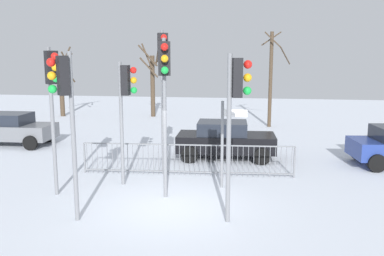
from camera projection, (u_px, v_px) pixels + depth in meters
ground_plane at (170, 206)px, 10.83m from camera, size 60.00×60.00×0.00m
traffic_light_mid_right at (163, 71)px, 13.12m from camera, size 0.38×0.54×4.81m
traffic_light_mid_left at (236, 101)px, 9.34m from camera, size 0.56×0.36×4.03m
traffic_light_foreground_right at (164, 83)px, 10.88m from camera, size 0.37×0.56×4.46m
traffic_light_rear_left at (126, 96)px, 12.23m from camera, size 0.57×0.33×3.81m
traffic_light_foreground_left at (53, 88)px, 11.15m from camera, size 0.48×0.46×4.22m
traffic_light_rear_right at (65, 99)px, 9.34m from camera, size 0.48×0.45×4.08m
direction_sign_post at (224, 139)px, 12.17m from camera, size 0.79×0.16×2.67m
pedestrian_guard_railing at (187, 159)px, 13.62m from camera, size 7.16×0.56×1.07m
car_black_far at (225, 139)px, 15.90m from camera, size 3.88×2.08×1.47m
car_grey_mid at (10, 129)px, 18.30m from camera, size 3.86×2.05×1.47m
bare_tree_left at (152, 81)px, 27.03m from camera, size 1.42×1.45×4.87m
bare_tree_centre at (62, 83)px, 27.30m from camera, size 1.75×1.72×4.68m
bare_tree_right at (271, 77)px, 22.87m from camera, size 1.67×1.67×5.41m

